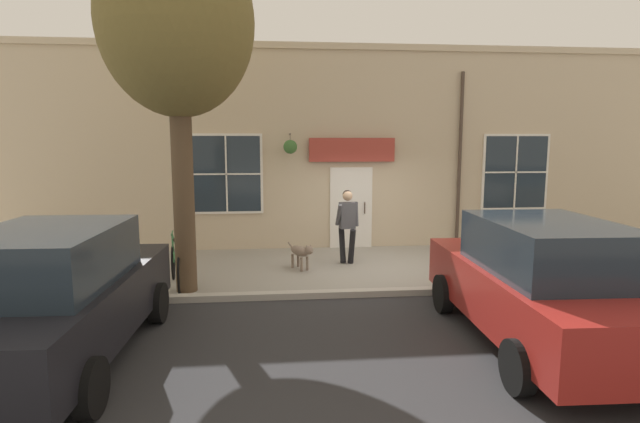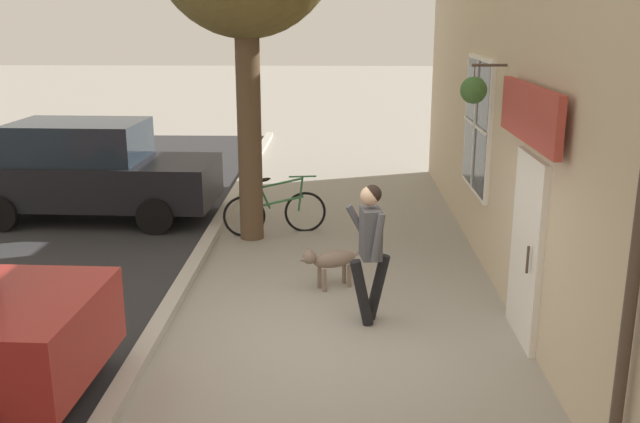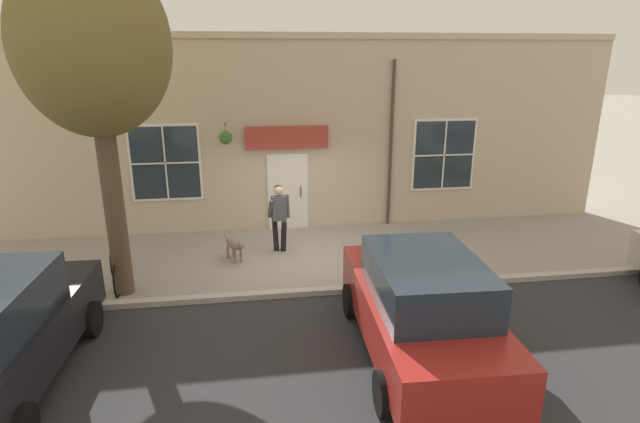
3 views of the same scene
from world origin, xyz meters
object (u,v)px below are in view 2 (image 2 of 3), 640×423
Objects in this scene: pedestrian_walking at (370,241)px; dog_on_leash at (330,260)px; parked_car_nearest_curb at (90,171)px; leaning_bicycle at (275,211)px.

pedestrian_walking is 1.33m from dog_on_leash.
leaning_bicycle is at bearing 166.20° from parked_car_nearest_curb.
dog_on_leash is at bearing 111.01° from leaning_bicycle.
dog_on_leash is 2.66m from leaning_bicycle.
leaning_bicycle is (1.43, -3.56, -0.63)m from pedestrian_walking.
pedestrian_walking is 0.39× the size of parked_car_nearest_curb.
parked_car_nearest_curb is (4.32, -3.31, 0.48)m from dog_on_leash.
pedestrian_walking reaches higher than dog_on_leash.
leaning_bicycle reaches higher than dog_on_leash.
parked_car_nearest_curb is at bearing -37.46° from dog_on_leash.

